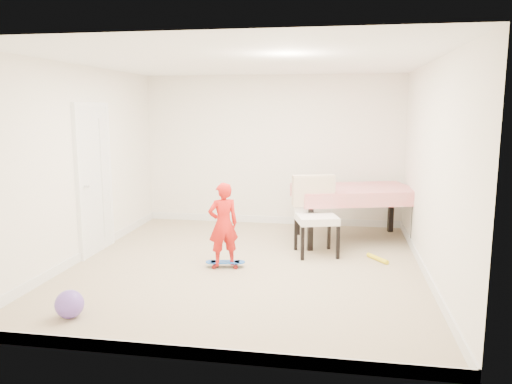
% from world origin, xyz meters
% --- Properties ---
extents(ground, '(5.00, 5.00, 0.00)m').
position_xyz_m(ground, '(0.00, 0.00, 0.00)').
color(ground, tan).
rests_on(ground, ground).
extents(ceiling, '(4.50, 5.00, 0.04)m').
position_xyz_m(ceiling, '(0.00, 0.00, 2.58)').
color(ceiling, white).
rests_on(ceiling, wall_back).
extents(wall_back, '(4.50, 0.04, 2.60)m').
position_xyz_m(wall_back, '(0.00, 2.48, 1.30)').
color(wall_back, white).
rests_on(wall_back, ground).
extents(wall_front, '(4.50, 0.04, 2.60)m').
position_xyz_m(wall_front, '(0.00, -2.48, 1.30)').
color(wall_front, white).
rests_on(wall_front, ground).
extents(wall_left, '(0.04, 5.00, 2.60)m').
position_xyz_m(wall_left, '(-2.23, 0.00, 1.30)').
color(wall_left, white).
rests_on(wall_left, ground).
extents(wall_right, '(0.04, 5.00, 2.60)m').
position_xyz_m(wall_right, '(2.23, 0.00, 1.30)').
color(wall_right, white).
rests_on(wall_right, ground).
extents(door, '(0.11, 0.94, 2.11)m').
position_xyz_m(door, '(-2.22, 0.30, 1.02)').
color(door, white).
rests_on(door, ground).
extents(baseboard_back, '(4.50, 0.02, 0.12)m').
position_xyz_m(baseboard_back, '(0.00, 2.49, 0.06)').
color(baseboard_back, white).
rests_on(baseboard_back, ground).
extents(baseboard_front, '(4.50, 0.02, 0.12)m').
position_xyz_m(baseboard_front, '(0.00, -2.49, 0.06)').
color(baseboard_front, white).
rests_on(baseboard_front, ground).
extents(baseboard_left, '(0.02, 5.00, 0.12)m').
position_xyz_m(baseboard_left, '(-2.24, 0.00, 0.06)').
color(baseboard_left, white).
rests_on(baseboard_left, ground).
extents(baseboard_right, '(0.02, 5.00, 0.12)m').
position_xyz_m(baseboard_right, '(2.24, 0.00, 0.06)').
color(baseboard_right, white).
rests_on(baseboard_right, ground).
extents(dining_table, '(2.02, 1.57, 0.84)m').
position_xyz_m(dining_table, '(1.40, 1.54, 0.42)').
color(dining_table, red).
rests_on(dining_table, ground).
extents(dining_chair, '(0.76, 0.81, 1.10)m').
position_xyz_m(dining_chair, '(0.88, 0.68, 0.55)').
color(dining_chair, white).
rests_on(dining_chair, ground).
extents(skateboard, '(0.53, 0.26, 0.08)m').
position_xyz_m(skateboard, '(-0.25, -0.09, 0.04)').
color(skateboard, blue).
rests_on(skateboard, ground).
extents(child, '(0.47, 0.41, 1.08)m').
position_xyz_m(child, '(-0.27, -0.11, 0.54)').
color(child, red).
rests_on(child, ground).
extents(balloon, '(0.28, 0.28, 0.28)m').
position_xyz_m(balloon, '(-1.40, -1.89, 0.14)').
color(balloon, '#6E4CB8').
rests_on(balloon, ground).
extents(foam_toy, '(0.28, 0.36, 0.06)m').
position_xyz_m(foam_toy, '(1.71, 0.52, 0.03)').
color(foam_toy, yellow).
rests_on(foam_toy, ground).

